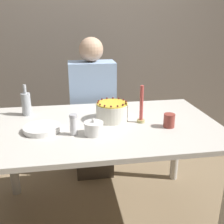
{
  "coord_description": "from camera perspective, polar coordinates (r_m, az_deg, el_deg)",
  "views": [
    {
      "loc": [
        -0.2,
        -1.59,
        1.4
      ],
      "look_at": [
        0.07,
        0.07,
        0.81
      ],
      "focal_mm": 42.0,
      "sensor_mm": 36.0,
      "label": 1
    }
  ],
  "objects": [
    {
      "name": "ground_plane",
      "position": [
        2.13,
        -1.65,
        -21.78
      ],
      "size": [
        12.0,
        12.0,
        0.0
      ],
      "primitive_type": "plane",
      "color": "#8C7556"
    },
    {
      "name": "wall_behind",
      "position": [
        3.0,
        -5.63,
        17.43
      ],
      "size": [
        8.0,
        0.05,
        2.6
      ],
      "color": "slate",
      "rests_on": "ground_plane"
    },
    {
      "name": "dining_table",
      "position": [
        1.77,
        -1.85,
        -5.97
      ],
      "size": [
        1.53,
        0.93,
        0.75
      ],
      "color": "beige",
      "rests_on": "ground_plane"
    },
    {
      "name": "cake",
      "position": [
        1.78,
        0.0,
        0.12
      ],
      "size": [
        0.22,
        0.22,
        0.14
      ],
      "color": "white",
      "rests_on": "dining_table"
    },
    {
      "name": "sugar_bowl",
      "position": [
        1.57,
        -4.01,
        -3.55
      ],
      "size": [
        0.12,
        0.12,
        0.1
      ],
      "color": "white",
      "rests_on": "dining_table"
    },
    {
      "name": "sugar_shaker",
      "position": [
        1.57,
        -8.37,
        -2.7
      ],
      "size": [
        0.05,
        0.05,
        0.13
      ],
      "color": "white",
      "rests_on": "dining_table"
    },
    {
      "name": "plate_stack",
      "position": [
        1.68,
        -14.96,
        -3.49
      ],
      "size": [
        0.23,
        0.23,
        0.03
      ],
      "color": "white",
      "rests_on": "dining_table"
    },
    {
      "name": "candle",
      "position": [
        1.74,
        6.41,
        0.87
      ],
      "size": [
        0.05,
        0.05,
        0.25
      ],
      "color": "tan",
      "rests_on": "dining_table"
    },
    {
      "name": "bottle",
      "position": [
        1.97,
        -18.16,
        1.75
      ],
      "size": [
        0.07,
        0.07,
        0.22
      ],
      "color": "#B2B7BC",
      "rests_on": "dining_table"
    },
    {
      "name": "cup",
      "position": [
        1.71,
        12.33,
        -1.82
      ],
      "size": [
        0.07,
        0.07,
        0.09
      ],
      "color": "#993D33",
      "rests_on": "dining_table"
    },
    {
      "name": "person_man_blue_shirt",
      "position": [
        2.41,
        -4.18,
        -1.14
      ],
      "size": [
        0.4,
        0.34,
        1.27
      ],
      "rotation": [
        0.0,
        0.0,
        3.14
      ],
      "color": "#473D33",
      "rests_on": "ground_plane"
    }
  ]
}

